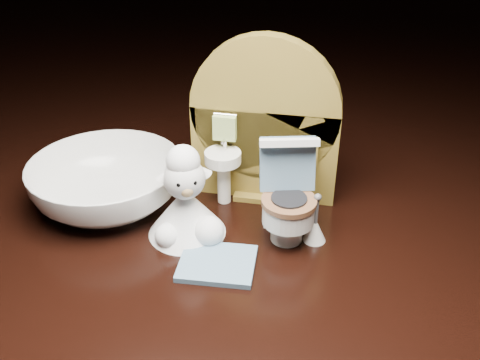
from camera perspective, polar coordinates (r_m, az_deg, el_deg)
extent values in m
cube|color=black|center=(0.48, 1.07, -10.70)|extent=(2.50, 2.50, 0.10)
cube|color=olive|center=(0.48, 2.58, 2.82)|extent=(0.13, 0.02, 0.09)
cylinder|color=olive|center=(0.46, 2.70, 7.54)|extent=(0.13, 0.02, 0.13)
cube|color=olive|center=(0.50, 2.47, -1.27)|extent=(0.05, 0.04, 0.01)
cylinder|color=white|center=(0.48, -1.72, -0.03)|extent=(0.01, 0.01, 0.04)
cylinder|color=white|center=(0.46, -1.85, 2.43)|extent=(0.03, 0.03, 0.01)
cylinder|color=silver|center=(0.47, -1.63, 4.02)|extent=(0.00, 0.00, 0.01)
cube|color=#A5C068|center=(0.46, -1.65, 5.57)|extent=(0.02, 0.01, 0.02)
cube|color=olive|center=(0.46, 6.82, 2.79)|extent=(0.02, 0.01, 0.02)
cylinder|color=tan|center=(0.46, 6.71, 1.79)|extent=(0.02, 0.02, 0.02)
cylinder|color=white|center=(0.44, 5.01, -5.21)|extent=(0.03, 0.03, 0.02)
cylinder|color=white|center=(0.43, 5.18, -3.46)|extent=(0.04, 0.04, 0.02)
cylinder|color=brown|center=(0.42, 5.24, -2.29)|extent=(0.04, 0.04, 0.00)
cube|color=white|center=(0.45, 4.75, -1.79)|extent=(0.04, 0.02, 0.05)
cube|color=slate|center=(0.42, 5.09, 1.71)|extent=(0.05, 0.03, 0.04)
cube|color=white|center=(0.41, 5.30, 4.00)|extent=(0.05, 0.02, 0.01)
cylinder|color=#BCD035|center=(0.43, 6.23, 1.89)|extent=(0.01, 0.01, 0.01)
cube|color=slate|center=(0.42, -2.44, -8.87)|extent=(0.06, 0.05, 0.00)
cone|color=white|center=(0.44, 7.99, -5.27)|extent=(0.02, 0.02, 0.02)
cylinder|color=#59595B|center=(0.43, 8.17, -3.25)|extent=(0.00, 0.00, 0.02)
sphere|color=#59595B|center=(0.42, 8.30, -1.84)|extent=(0.01, 0.01, 0.01)
cone|color=white|center=(0.44, -5.77, -3.30)|extent=(0.06, 0.06, 0.04)
sphere|color=white|center=(0.43, -3.39, -5.48)|extent=(0.03, 0.03, 0.03)
sphere|color=white|center=(0.44, -7.69, -5.92)|extent=(0.02, 0.02, 0.02)
sphere|color=silver|center=(0.42, -5.96, 0.17)|extent=(0.03, 0.03, 0.03)
sphere|color=tan|center=(0.41, -5.70, -1.04)|extent=(0.01, 0.01, 0.01)
sphere|color=white|center=(0.42, -6.11, 1.97)|extent=(0.03, 0.03, 0.03)
cone|color=silver|center=(0.42, -8.07, 0.58)|extent=(0.02, 0.01, 0.02)
cone|color=silver|center=(0.42, -4.01, 1.06)|extent=(0.02, 0.01, 0.02)
sphere|color=black|center=(0.41, -6.54, -0.49)|extent=(0.00, 0.00, 0.00)
sphere|color=black|center=(0.41, -4.90, -0.29)|extent=(0.00, 0.00, 0.00)
imported|color=white|center=(0.49, -14.00, -0.36)|extent=(0.17, 0.17, 0.04)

